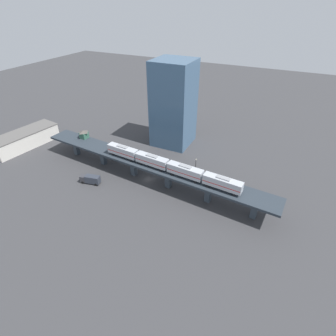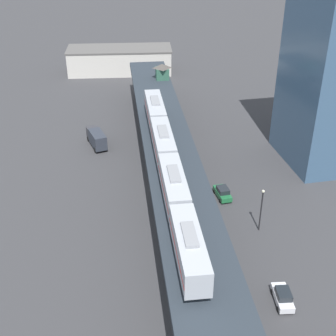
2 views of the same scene
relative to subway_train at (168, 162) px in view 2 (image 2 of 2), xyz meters
The scene contains 10 objects.
ground_plane 13.68m from the subway_train, 76.56° to the left, with size 400.00×400.00×0.00m, color #38383A.
elevated_viaduct 9.84m from the subway_train, 76.40° to the left, with size 16.09×92.38×7.46m.
subway_train is the anchor object (origin of this frame).
signal_hut 42.46m from the subway_train, 80.05° to the left, with size 3.48×3.48×3.40m.
street_car_silver 30.55m from the subway_train, 72.42° to the left, with size 2.26×4.55×1.89m.
street_car_white 23.62m from the subway_train, 62.61° to the right, with size 2.44×4.61×1.89m.
street_car_green 14.00m from the subway_train, 22.20° to the left, with size 2.10×4.48×1.89m.
delivery_truck 29.18m from the subway_train, 108.23° to the left, with size 3.65×7.51×3.20m.
street_lamp 14.83m from the subway_train, 22.94° to the right, with size 0.44×0.44×6.94m.
warehouse_building 71.32m from the subway_train, 89.19° to the left, with size 29.70×14.08×6.80m.
Camera 2 is at (-13.85, -65.56, 42.21)m, focal length 50.00 mm.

